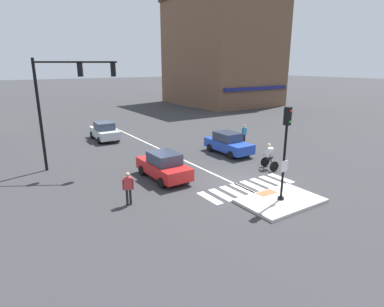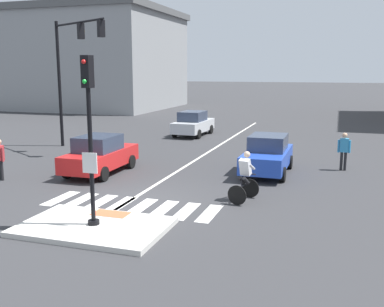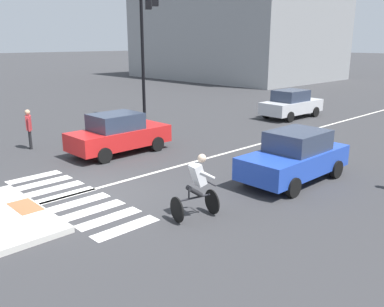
{
  "view_description": "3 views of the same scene",
  "coord_description": "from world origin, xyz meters",
  "views": [
    {
      "loc": [
        -11.64,
        -12.43,
        6.62
      ],
      "look_at": [
        -1.48,
        3.11,
        1.37
      ],
      "focal_mm": 29.57,
      "sensor_mm": 36.0,
      "label": 1
    },
    {
      "loc": [
        6.28,
        -13.13,
        4.37
      ],
      "look_at": [
        0.72,
        3.84,
        1.03
      ],
      "focal_mm": 42.0,
      "sensor_mm": 36.0,
      "label": 2
    },
    {
      "loc": [
        10.43,
        -5.52,
        4.42
      ],
      "look_at": [
        0.96,
        3.5,
        0.82
      ],
      "focal_mm": 38.4,
      "sensor_mm": 36.0,
      "label": 3
    }
  ],
  "objects": [
    {
      "name": "crosswalk_stripe_b",
      "position": [
        -1.91,
        -0.36,
        0.0
      ],
      "size": [
        0.44,
        1.8,
        0.01
      ],
      "primitive_type": "cube",
      "color": "silver",
      "rests_on": "ground"
    },
    {
      "name": "building_corner_left",
      "position": [
        -23.36,
        33.84,
        5.55
      ],
      "size": [
        22.63,
        16.46,
        11.05
      ],
      "color": "gray",
      "rests_on": "ground"
    },
    {
      "name": "signal_pole",
      "position": [
        0.0,
        -2.71,
        2.91
      ],
      "size": [
        0.44,
        0.38,
        4.59
      ],
      "color": "black",
      "rests_on": "traffic_island"
    },
    {
      "name": "lane_centre_line",
      "position": [
        -0.27,
        10.0,
        0.0
      ],
      "size": [
        0.14,
        28.0,
        0.01
      ],
      "primitive_type": "cube",
      "color": "silver",
      "rests_on": "ground"
    },
    {
      "name": "crosswalk_stripe_d",
      "position": [
        -0.38,
        -0.36,
        0.0
      ],
      "size": [
        0.44,
        1.8,
        0.01
      ],
      "primitive_type": "cube",
      "color": "silver",
      "rests_on": "ground"
    },
    {
      "name": "crosswalk_stripe_c",
      "position": [
        -1.14,
        -0.36,
        0.0
      ],
      "size": [
        0.44,
        1.8,
        0.01
      ],
      "primitive_type": "cube",
      "color": "silver",
      "rests_on": "ground"
    },
    {
      "name": "crosswalk_stripe_g",
      "position": [
        1.91,
        -0.36,
        0.0
      ],
      "size": [
        0.44,
        1.8,
        0.01
      ],
      "primitive_type": "cube",
      "color": "silver",
      "rests_on": "ground"
    },
    {
      "name": "crosswalk_stripe_h",
      "position": [
        2.67,
        -0.36,
        0.0
      ],
      "size": [
        0.44,
        1.8,
        0.01
      ],
      "primitive_type": "cube",
      "color": "silver",
      "rests_on": "ground"
    },
    {
      "name": "ground_plane",
      "position": [
        0.0,
        0.0,
        0.0
      ],
      "size": [
        300.0,
        300.0,
        0.0
      ],
      "primitive_type": "plane",
      "color": "#333335"
    },
    {
      "name": "crosswalk_stripe_e",
      "position": [
        0.38,
        -0.36,
        0.0
      ],
      "size": [
        0.44,
        1.8,
        0.01
      ],
      "primitive_type": "cube",
      "color": "silver",
      "rests_on": "ground"
    },
    {
      "name": "cyclist",
      "position": [
        3.41,
        1.35,
        0.87
      ],
      "size": [
        0.89,
        1.21,
        1.68
      ],
      "color": "black",
      "rests_on": "ground"
    },
    {
      "name": "crosswalk_stripe_f",
      "position": [
        1.14,
        -0.36,
        0.0
      ],
      "size": [
        0.44,
        1.8,
        0.01
      ],
      "primitive_type": "cube",
      "color": "silver",
      "rests_on": "ground"
    },
    {
      "name": "traffic_light_mast",
      "position": [
        -7.6,
        8.27,
        4.84
      ],
      "size": [
        4.4,
        2.57,
        7.01
      ],
      "color": "black",
      "rests_on": "ground"
    },
    {
      "name": "car_red_westbound_near",
      "position": [
        -3.28,
        3.46,
        0.81
      ],
      "size": [
        1.88,
        4.12,
        1.64
      ],
      "color": "red",
      "rests_on": "ground"
    },
    {
      "name": "pedestrian_waiting_far_side",
      "position": [
        6.59,
        7.29,
        0.98
      ],
      "size": [
        0.55,
        0.23,
        1.67
      ],
      "color": "black",
      "rests_on": "ground"
    },
    {
      "name": "car_blue_eastbound_mid",
      "position": [
        3.5,
        5.67,
        0.81
      ],
      "size": [
        1.85,
        4.1,
        1.64
      ],
      "color": "#2347B7",
      "rests_on": "ground"
    },
    {
      "name": "tactile_pad_front",
      "position": [
        0.0,
        -1.73,
        0.15
      ],
      "size": [
        1.1,
        0.6,
        0.01
      ],
      "primitive_type": "cube",
      "color": "#DB5B38",
      "rests_on": "traffic_island"
    },
    {
      "name": "crosswalk_stripe_a",
      "position": [
        -2.67,
        -0.36,
        0.0
      ],
      "size": [
        0.44,
        1.8,
        0.01
      ],
      "primitive_type": "cube",
      "color": "silver",
      "rests_on": "ground"
    },
    {
      "name": "traffic_island",
      "position": [
        0.0,
        -2.7,
        0.07
      ],
      "size": [
        4.05,
        2.64,
        0.15
      ],
      "primitive_type": "cube",
      "color": "beige",
      "rests_on": "ground"
    },
    {
      "name": "car_silver_westbound_distant",
      "position": [
        -2.97,
        15.34,
        0.81
      ],
      "size": [
        1.96,
        4.16,
        1.64
      ],
      "color": "silver",
      "rests_on": "ground"
    },
    {
      "name": "pedestrian_at_curb_left",
      "position": [
        -6.45,
        1.14,
        0.98
      ],
      "size": [
        0.52,
        0.33,
        1.67
      ],
      "color": "black",
      "rests_on": "ground"
    }
  ]
}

